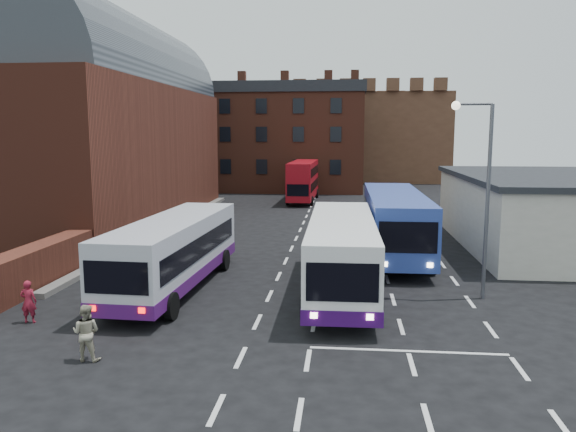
# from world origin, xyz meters

# --- Properties ---
(ground) EXTENTS (180.00, 180.00, 0.00)m
(ground) POSITION_xyz_m (0.00, 0.00, 0.00)
(ground) COLOR black
(railway_station) EXTENTS (12.00, 28.00, 16.00)m
(railway_station) POSITION_xyz_m (-15.50, 21.00, 7.64)
(railway_station) COLOR #602B1E
(railway_station) RESTS_ON ground
(forecourt_wall) EXTENTS (1.20, 10.00, 1.80)m
(forecourt_wall) POSITION_xyz_m (-10.20, 2.00, 0.90)
(forecourt_wall) COLOR #602B1E
(forecourt_wall) RESTS_ON ground
(cream_building) EXTENTS (10.40, 16.40, 4.25)m
(cream_building) POSITION_xyz_m (15.00, 14.00, 2.16)
(cream_building) COLOR beige
(cream_building) RESTS_ON ground
(brick_terrace) EXTENTS (22.00, 10.00, 11.00)m
(brick_terrace) POSITION_xyz_m (-6.00, 46.00, 5.50)
(brick_terrace) COLOR brown
(brick_terrace) RESTS_ON ground
(castle_keep) EXTENTS (22.00, 22.00, 12.00)m
(castle_keep) POSITION_xyz_m (6.00, 66.00, 6.00)
(castle_keep) COLOR brown
(castle_keep) RESTS_ON ground
(bus_white_outbound) EXTENTS (3.17, 11.19, 3.03)m
(bus_white_outbound) POSITION_xyz_m (-4.17, 3.10, 1.79)
(bus_white_outbound) COLOR silver
(bus_white_outbound) RESTS_ON ground
(bus_white_inbound) EXTENTS (2.97, 11.44, 3.11)m
(bus_white_inbound) POSITION_xyz_m (2.92, 3.23, 1.84)
(bus_white_inbound) COLOR white
(bus_white_inbound) RESTS_ON ground
(bus_blue) EXTENTS (3.19, 12.53, 3.42)m
(bus_blue) POSITION_xyz_m (5.74, 10.75, 2.02)
(bus_blue) COLOR #2E47A4
(bus_blue) RESTS_ON ground
(bus_red_double) EXTENTS (2.64, 9.79, 3.90)m
(bus_red_double) POSITION_xyz_m (-1.00, 34.62, 2.07)
(bus_red_double) COLOR maroon
(bus_red_double) RESTS_ON ground
(street_lamp) EXTENTS (1.59, 0.41, 7.84)m
(street_lamp) POSITION_xyz_m (8.33, 2.93, 4.73)
(street_lamp) COLOR #52545B
(street_lamp) RESTS_ON ground
(pedestrian_red) EXTENTS (0.59, 0.42, 1.53)m
(pedestrian_red) POSITION_xyz_m (-7.96, -1.67, 0.76)
(pedestrian_red) COLOR maroon
(pedestrian_red) RESTS_ON ground
(pedestrian_beige) EXTENTS (0.83, 0.66, 1.69)m
(pedestrian_beige) POSITION_xyz_m (-4.45, -4.63, 0.84)
(pedestrian_beige) COLOR #A19B81
(pedestrian_beige) RESTS_ON ground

